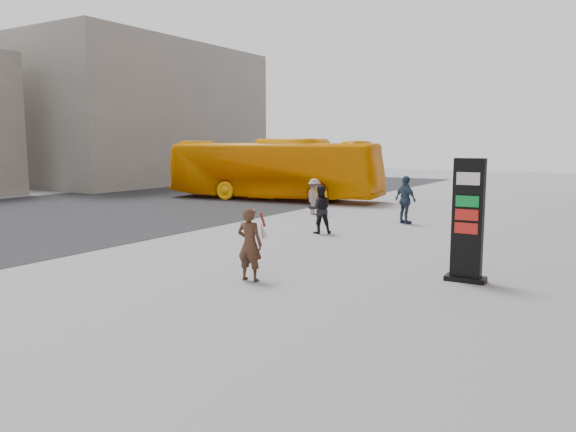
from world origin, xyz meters
The scene contains 9 objects.
ground centered at (0.00, 0.00, 0.00)m, with size 100.00×100.00×0.00m, color #9E9EA3.
road centered at (-13.00, 5.00, 0.00)m, with size 16.00×60.00×0.01m, color black.
bg_building_far centered at (-24.00, 20.00, 5.00)m, with size 10.00×18.00×10.00m, color gray.
info_pylon centered at (4.66, 1.68, 1.33)m, with size 0.87×0.46×2.67m.
woman centered at (0.64, -0.75, 0.83)m, with size 0.64×0.59×1.62m.
bus centered at (-8.48, 14.08, 1.59)m, with size 2.67×11.40×3.18m, color #F09701.
pedestrian_a centered at (-1.13, 5.66, 0.80)m, with size 0.78×0.61×1.60m, color black.
pedestrian_b centered at (-3.66, 9.82, 0.75)m, with size 0.97×0.56×1.50m, color gray.
pedestrian_c centered at (0.51, 9.26, 0.89)m, with size 1.04×0.43×1.78m, color #2D3F55.
Camera 1 is at (7.67, -10.52, 3.02)m, focal length 35.00 mm.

